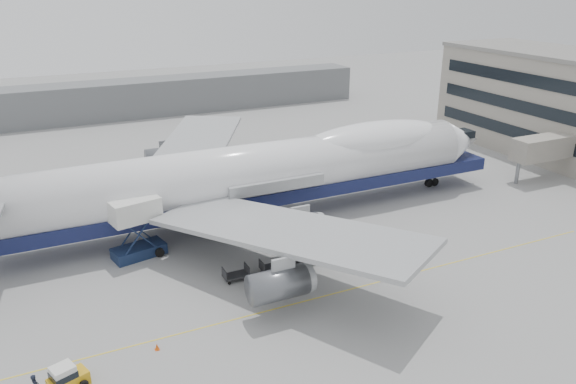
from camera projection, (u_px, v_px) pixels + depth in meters
ground at (304, 264)px, 54.33m from camera, size 260.00×260.00×0.00m
apron_line at (335, 293)px, 49.27m from camera, size 60.00×0.15×0.01m
hangar at (94, 102)px, 108.11m from camera, size 110.00×8.00×7.00m
airliner at (262, 172)px, 62.70m from camera, size 67.00×55.30×19.98m
catering_truck at (136, 224)px, 54.63m from camera, size 5.45×4.23×6.11m
baggage_tug at (66, 378)px, 37.61m from camera, size 2.83×2.12×1.85m
traffic_cone at (157, 347)px, 41.74m from camera, size 0.35×0.35×0.52m
dolly_0 at (236, 275)px, 51.29m from camera, size 2.30×1.35×1.30m
dolly_1 at (273, 266)px, 52.76m from camera, size 2.30×1.35×1.30m
dolly_2 at (307, 258)px, 54.23m from camera, size 2.30×1.35×1.30m
dolly_3 at (340, 251)px, 55.70m from camera, size 2.30×1.35×1.30m
dolly_4 at (371, 244)px, 57.17m from camera, size 2.30×1.35×1.30m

